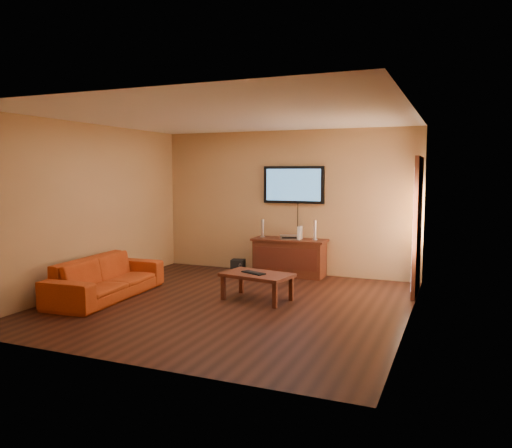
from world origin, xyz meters
The scene contains 14 objects.
ground_plane centered at (0.00, 0.00, 0.00)m, with size 5.00×5.00×0.00m, color black.
room_walls centered at (0.00, 0.62, 1.69)m, with size 5.00×5.00×5.00m.
french_door centered at (2.46, 1.70, 1.05)m, with size 0.07×1.02×2.22m.
media_console centered at (0.17, 2.23, 0.35)m, with size 1.38×0.53×0.69m.
television centered at (0.17, 2.45, 1.68)m, with size 1.18×0.08×0.69m.
coffee_table centered at (0.29, 0.34, 0.35)m, with size 1.11×0.78×0.41m.
sofa centered at (-1.92, -0.37, 0.41)m, with size 2.09×0.61×0.82m, color #B63F14.
speaker_left centered at (-0.39, 2.27, 0.85)m, with size 0.09×0.09×0.34m.
speaker_right centered at (0.64, 2.27, 0.86)m, with size 0.10×0.10×0.36m.
av_receiver centered at (0.15, 2.22, 0.73)m, with size 0.31×0.22×0.07m, color silver.
game_console centered at (0.37, 2.23, 0.81)m, with size 0.05×0.18×0.24m, color white.
subwoofer centered at (-0.85, 2.16, 0.12)m, with size 0.25×0.25×0.25m, color black.
bottle centered at (-0.74, 2.02, 0.10)m, with size 0.07×0.07×0.21m.
keyboard centered at (0.24, 0.32, 0.42)m, with size 0.42×0.29×0.02m.
Camera 1 is at (3.07, -6.47, 1.91)m, focal length 35.00 mm.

